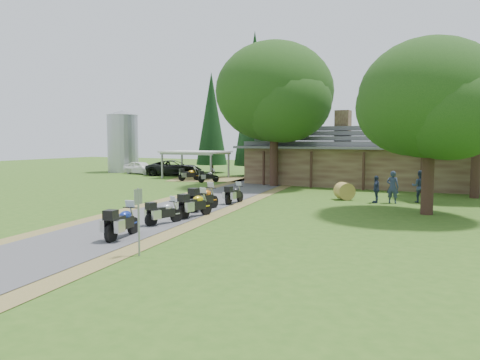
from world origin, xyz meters
The scene contains 24 objects.
ground centered at (0.00, 0.00, 0.00)m, with size 120.00×120.00×0.00m, color #315818.
driveway centered at (-0.50, 4.00, 0.00)m, with size 46.00×46.00×0.00m, color #4F4F51.
lodge centered at (6.00, 24.00, 2.45)m, with size 21.40×9.40×4.90m, color brown, non-canonical shape.
silo centered at (-22.78, 26.69, 3.51)m, with size 3.45×3.45×7.01m, color gray.
carport centered at (-10.79, 23.16, 1.30)m, with size 6.00×4.00×2.60m, color silver, non-canonical shape.
car_white_sedan centered at (-18.69, 24.73, 0.87)m, with size 5.24×2.21×1.75m, color white.
car_dark_suv centered at (-14.37, 24.71, 1.18)m, with size 6.16×2.62×2.36m, color black.
motorcycle_row_a centered at (1.52, -1.56, 0.68)m, with size 1.98×0.65×1.36m, color navy, non-canonical shape.
motorcycle_row_b centered at (1.19, 1.52, 0.59)m, with size 1.74×0.57×1.19m, color #96999D, non-canonical shape.
motorcycle_row_c centered at (1.39, 3.76, 0.68)m, with size 1.98×0.64×1.35m, color gold, non-canonical shape.
motorcycle_row_d centered at (0.68, 5.73, 0.71)m, with size 2.08×0.68×1.43m, color orange, non-canonical shape.
motorcycle_row_e centered at (0.86, 8.85, 0.61)m, with size 1.78×0.58×1.21m, color black, non-canonical shape.
motorcycle_carport_a centered at (-9.67, 20.31, 0.62)m, with size 1.82×0.59×1.25m, color gold, non-canonical shape.
motorcycle_carport_b centered at (-7.33, 19.74, 0.58)m, with size 1.69×0.55×1.16m, color slate, non-canonical shape.
person_a centered at (9.04, 13.15, 1.12)m, with size 0.64×0.46×2.24m, color #2B3753.
person_b centered at (10.43, 14.19, 1.12)m, with size 0.64×0.46×2.24m, color #2B3753.
person_c centered at (8.15, 12.93, 0.94)m, with size 0.54×0.39×1.89m, color #2B3753.
hay_bale centered at (6.12, 13.51, 0.53)m, with size 1.06×1.06×0.97m, color #A4873C.
sign_post centered at (3.76, -3.37, 1.09)m, with size 0.39×0.07×2.19m, color gray, non-canonical shape.
oak_lodge_left centered at (-1.03, 19.32, 6.02)m, with size 9.25×9.25×12.03m, color #163710, non-canonical shape.
oak_lodge_right centered at (13.32, 18.06, 5.14)m, with size 6.14×6.14×10.27m, color #163710, non-canonical shape.
oak_driveway centered at (11.21, 9.72, 4.63)m, with size 6.94×6.94×9.27m, color #163710, non-canonical shape.
cedar_near centered at (-6.70, 27.83, 7.23)m, with size 4.19×4.19×14.46m, color black.
cedar_far centered at (-13.09, 30.18, 5.57)m, with size 3.44×3.44×11.14m, color black.
Camera 1 is at (13.29, -15.07, 3.74)m, focal length 35.00 mm.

